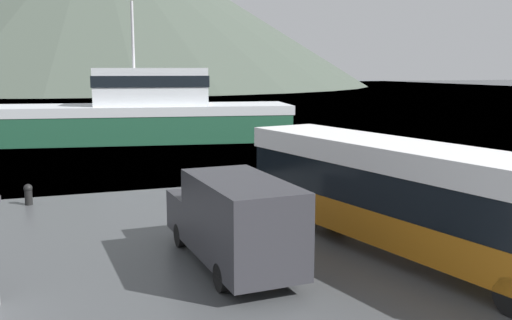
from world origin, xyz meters
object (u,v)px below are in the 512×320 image
tour_bus (404,192)px  small_boat (233,127)px  fishing_boat (124,114)px  storage_bin (479,181)px  delivery_van (233,219)px

tour_bus → small_boat: (4.66, 31.44, -1.35)m
fishing_boat → tour_bus: bearing=-161.5°
fishing_boat → storage_bin: bearing=-144.9°
delivery_van → fishing_boat: 28.03m
tour_bus → storage_bin: size_ratio=8.55×
delivery_van → fishing_boat: size_ratio=0.24×
delivery_van → small_boat: bearing=69.6°
tour_bus → delivery_van: (-4.92, 0.56, -0.49)m
storage_bin → small_boat: size_ratio=0.23×
tour_bus → storage_bin: tour_bus is taller
fishing_boat → small_boat: 9.73m
tour_bus → delivery_van: tour_bus is taller
fishing_boat → storage_bin: 26.33m
delivery_van → storage_bin: delivery_van is taller
storage_bin → small_boat: (-2.20, 26.59, -0.31)m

